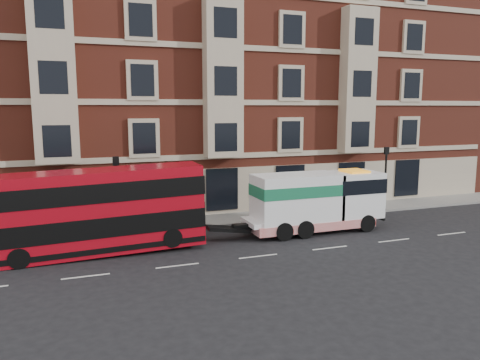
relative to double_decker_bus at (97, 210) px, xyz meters
The scene contains 8 objects.
ground 8.21m from the double_decker_bus, 23.26° to the right, with size 120.00×120.00×0.00m, color black.
sidewalk 8.74m from the double_decker_bus, 31.10° to the left, with size 90.00×3.00×0.15m, color slate.
victorian_terrace 16.22m from the double_decker_bus, 56.85° to the left, with size 45.00×12.00×20.40m.
lamp_post_west 3.36m from the double_decker_bus, 67.75° to the left, with size 0.35×0.15×4.35m.
lamp_post_east 19.51m from the double_decker_bus, ahead, with size 0.35×0.15×4.35m.
double_decker_bus is the anchor object (origin of this frame).
tow_truck 12.06m from the double_decker_bus, ahead, with size 8.26×2.44×3.44m.
pedestrian 4.50m from the double_decker_bus, 126.66° to the left, with size 0.66×0.43×1.80m, color #1C1A35.
Camera 1 is at (-8.36, -20.28, 7.18)m, focal length 35.00 mm.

